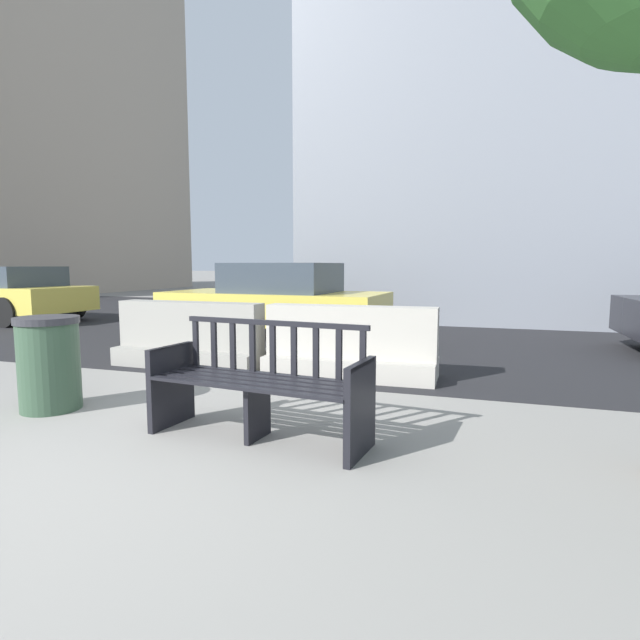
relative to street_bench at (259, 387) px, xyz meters
The scene contains 9 objects.
ground_plane 1.33m from the street_bench, 124.92° to the right, with size 200.00×200.00×0.00m, color gray.
street_asphalt 7.70m from the street_bench, 95.45° to the left, with size 120.00×12.00×0.01m, color black.
street_bench is the anchor object (origin of this frame).
jersey_barrier_centre 2.24m from the street_bench, 86.99° to the left, with size 2.02×0.73×0.84m.
jersey_barrier_left 2.98m from the street_bench, 132.51° to the left, with size 2.02×0.73×0.84m.
car_taxi_near 5.46m from the street_bench, 111.84° to the left, with size 4.11×2.03×1.35m.
car_sedan_far 10.65m from the street_bench, 149.51° to the left, with size 4.18×2.05×1.28m.
trash_bin 2.13m from the street_bench, behind, with size 0.54×0.54×0.85m.
building_far_left 29.25m from the street_bench, 141.53° to the left, with size 11.46×12.76×23.34m.
Camera 1 is at (2.32, -2.30, 1.31)m, focal length 28.00 mm.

